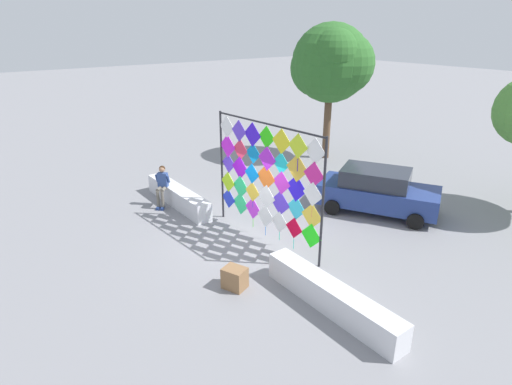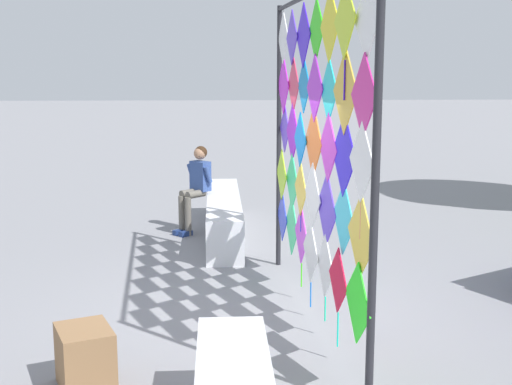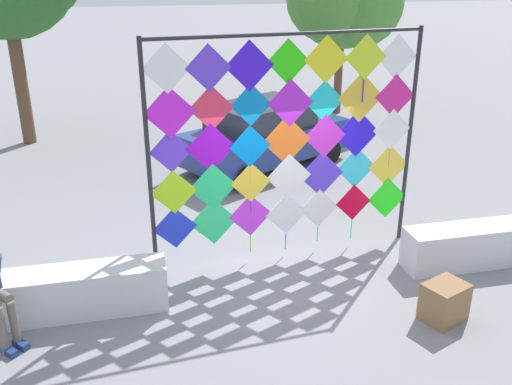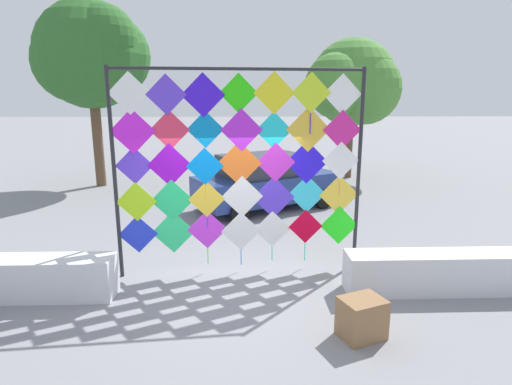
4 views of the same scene
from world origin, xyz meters
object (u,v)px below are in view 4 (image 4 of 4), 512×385
tree_palm_like (93,55)px  kite_display_rack (241,159)px  parked_car (266,181)px  cardboard_box_large (362,318)px  tree_broadleaf (352,86)px

tree_palm_like → kite_display_rack: bearing=-56.9°
parked_car → cardboard_box_large: (0.93, -6.72, -0.53)m
parked_car → tree_palm_like: size_ratio=0.69×
parked_car → kite_display_rack: bearing=-98.9°
kite_display_rack → tree_palm_like: 9.58m
parked_car → cardboard_box_large: size_ratio=7.77×
parked_car → tree_palm_like: bearing=150.0°
parked_car → tree_palm_like: tree_palm_like is taller
kite_display_rack → parked_car: (0.69, 4.44, -1.31)m
cardboard_box_large → tree_palm_like: bearing=123.6°
cardboard_box_large → kite_display_rack: bearing=125.5°
cardboard_box_large → tree_broadleaf: 11.86m
tree_broadleaf → cardboard_box_large: bearing=-103.1°
kite_display_rack → tree_palm_like: bearing=123.1°
kite_display_rack → parked_car: 4.68m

